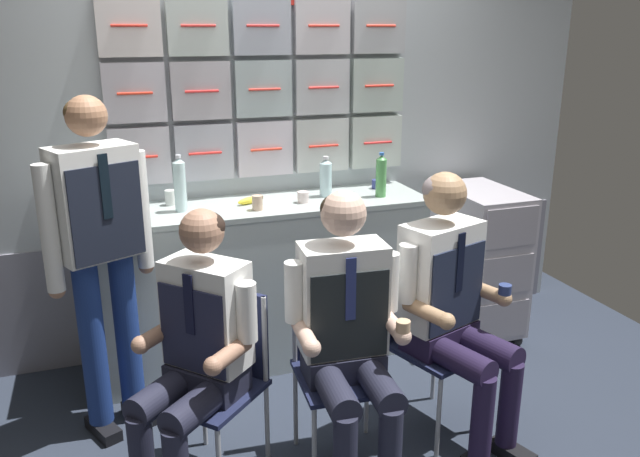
{
  "coord_description": "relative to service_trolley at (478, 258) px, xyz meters",
  "views": [
    {
      "loc": [
        -0.98,
        -2.37,
        1.94
      ],
      "look_at": [
        0.0,
        0.46,
        1.0
      ],
      "focal_mm": 35.88,
      "sensor_mm": 36.0,
      "label": 1
    }
  ],
  "objects": [
    {
      "name": "folding_chair_left",
      "position": [
        -1.83,
        -0.82,
        0.01
      ],
      "size": [
        0.57,
        0.57,
        0.85
      ],
      "color": "#A8AAAF",
      "rests_on": "ground"
    },
    {
      "name": "crew_member_right",
      "position": [
        -1.31,
        -1.03,
        0.2
      ],
      "size": [
        0.51,
        0.65,
        1.3
      ],
      "color": "black",
      "rests_on": "ground"
    },
    {
      "name": "crew_member_left",
      "position": [
        -1.95,
        -0.93,
        0.17
      ],
      "size": [
        0.64,
        0.63,
        1.26
      ],
      "color": "black",
      "rests_on": "ground"
    },
    {
      "name": "coffee_cup_white",
      "position": [
        -1.89,
        0.27,
        0.5
      ],
      "size": [
        0.06,
        0.06,
        0.09
      ],
      "color": "silver",
      "rests_on": "galley_counter"
    },
    {
      "name": "snack_banana",
      "position": [
        -1.45,
        0.15,
        0.48
      ],
      "size": [
        0.17,
        0.1,
        0.04
      ],
      "color": "yellow",
      "rests_on": "galley_counter"
    },
    {
      "name": "folding_chair_by_counter",
      "position": [
        -0.8,
        -0.77,
        0.01
      ],
      "size": [
        0.51,
        0.51,
        0.85
      ],
      "color": "#A8AAAF",
      "rests_on": "ground"
    },
    {
      "name": "galley_counter",
      "position": [
        -1.43,
        0.14,
        -0.03
      ],
      "size": [
        2.02,
        0.53,
        0.98
      ],
      "color": "#B5C1BD",
      "rests_on": "ground"
    },
    {
      "name": "water_bottle_short",
      "position": [
        -1.85,
        0.12,
        0.61
      ],
      "size": [
        0.07,
        0.07,
        0.31
      ],
      "color": "silver",
      "rests_on": "galley_counter"
    },
    {
      "name": "water_bottle_tall",
      "position": [
        -0.99,
        0.17,
        0.57
      ],
      "size": [
        0.07,
        0.07,
        0.24
      ],
      "color": "silver",
      "rests_on": "galley_counter"
    },
    {
      "name": "paper_cup_blue",
      "position": [
        -1.45,
        0.01,
        0.5
      ],
      "size": [
        0.06,
        0.06,
        0.08
      ],
      "color": "tan",
      "rests_on": "galley_counter"
    },
    {
      "name": "crew_member_by_counter",
      "position": [
        -0.75,
        -0.92,
        0.22
      ],
      "size": [
        0.55,
        0.71,
        1.32
      ],
      "color": "black",
      "rests_on": "ground"
    },
    {
      "name": "coffee_cup_spare",
      "position": [
        -0.62,
        0.25,
        0.49
      ],
      "size": [
        0.06,
        0.06,
        0.06
      ],
      "color": "navy",
      "rests_on": "galley_counter"
    },
    {
      "name": "folding_chair_right",
      "position": [
        -1.3,
        -0.87,
        0.01
      ],
      "size": [
        0.43,
        0.43,
        0.85
      ],
      "color": "#A8AAAF",
      "rests_on": "ground"
    },
    {
      "name": "espresso_cup_small",
      "position": [
        -1.16,
        0.07,
        0.49
      ],
      "size": [
        0.07,
        0.07,
        0.07
      ],
      "color": "silver",
      "rests_on": "galley_counter"
    },
    {
      "name": "sparkling_bottle_green",
      "position": [
        -0.68,
        0.06,
        0.58
      ],
      "size": [
        0.06,
        0.06,
        0.27
      ],
      "color": "#4F9A51",
      "rests_on": "galley_counter"
    },
    {
      "name": "service_trolley",
      "position": [
        0.0,
        0.0,
        0.0
      ],
      "size": [
        0.4,
        0.65,
        0.97
      ],
      "color": "black",
      "rests_on": "ground"
    },
    {
      "name": "crew_member_standing",
      "position": [
        -2.28,
        -0.31,
        0.47
      ],
      "size": [
        0.49,
        0.37,
        1.66
      ],
      "color": "black",
      "rests_on": "ground"
    },
    {
      "name": "galley_bulkhead",
      "position": [
        -1.26,
        0.42,
        0.59
      ],
      "size": [
        4.2,
        0.14,
        2.15
      ],
      "color": "#ADB5BB",
      "rests_on": "ground"
    },
    {
      "name": "water_bottle_blue_cap",
      "position": [
        -2.06,
        0.21,
        0.57
      ],
      "size": [
        0.07,
        0.07,
        0.24
      ],
      "color": "silver",
      "rests_on": "galley_counter"
    }
  ]
}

